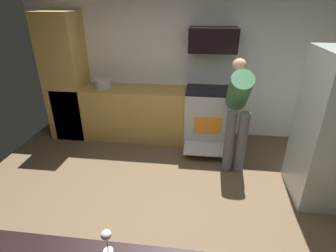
{
  "coord_description": "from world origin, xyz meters",
  "views": [
    {
      "loc": [
        0.38,
        -2.25,
        2.29
      ],
      "look_at": [
        0.06,
        0.3,
        1.05
      ],
      "focal_mm": 28.64,
      "sensor_mm": 36.0,
      "label": 1
    }
  ],
  "objects_px": {
    "microwave": "(213,40)",
    "person_cook": "(238,108)",
    "wine_glass_far": "(106,236)",
    "stock_pot": "(103,83)",
    "oven_range": "(208,114)"
  },
  "relations": [
    {
      "from": "wine_glass_far",
      "to": "stock_pot",
      "type": "xyz_separation_m",
      "value": [
        -1.14,
        3.15,
        -0.05
      ]
    },
    {
      "from": "person_cook",
      "to": "wine_glass_far",
      "type": "relative_size",
      "value": 9.21
    },
    {
      "from": "wine_glass_far",
      "to": "microwave",
      "type": "bearing_deg",
      "value": 78.5
    },
    {
      "from": "person_cook",
      "to": "wine_glass_far",
      "type": "distance_m",
      "value": 2.65
    },
    {
      "from": "person_cook",
      "to": "stock_pot",
      "type": "height_order",
      "value": "person_cook"
    },
    {
      "from": "oven_range",
      "to": "wine_glass_far",
      "type": "bearing_deg",
      "value": -101.84
    },
    {
      "from": "wine_glass_far",
      "to": "person_cook",
      "type": "bearing_deg",
      "value": 67.14
    },
    {
      "from": "person_cook",
      "to": "wine_glass_far",
      "type": "bearing_deg",
      "value": -112.86
    },
    {
      "from": "microwave",
      "to": "person_cook",
      "type": "distance_m",
      "value": 1.17
    },
    {
      "from": "oven_range",
      "to": "person_cook",
      "type": "bearing_deg",
      "value": -61.83
    },
    {
      "from": "oven_range",
      "to": "stock_pot",
      "type": "height_order",
      "value": "oven_range"
    },
    {
      "from": "wine_glass_far",
      "to": "stock_pot",
      "type": "height_order",
      "value": "wine_glass_far"
    },
    {
      "from": "microwave",
      "to": "stock_pot",
      "type": "xyz_separation_m",
      "value": [
        -1.79,
        -0.08,
        -0.73
      ]
    },
    {
      "from": "oven_range",
      "to": "stock_pot",
      "type": "relative_size",
      "value": 5.17
    },
    {
      "from": "microwave",
      "to": "stock_pot",
      "type": "bearing_deg",
      "value": -177.45
    }
  ]
}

